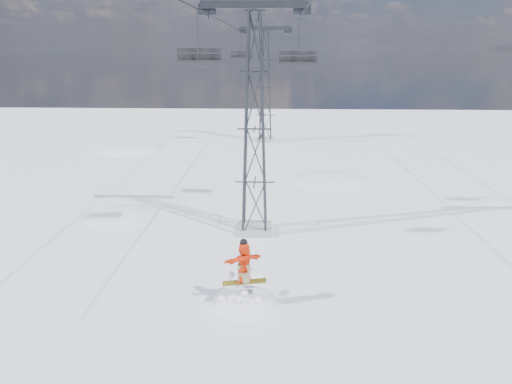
% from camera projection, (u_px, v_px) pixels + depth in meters
% --- Properties ---
extents(ground, '(120.00, 120.00, 0.00)m').
position_uv_depth(ground, '(223.00, 314.00, 16.71)').
color(ground, white).
rests_on(ground, ground).
extents(snow_terrain, '(39.00, 37.00, 22.00)m').
position_uv_depth(snow_terrain, '(198.00, 274.00, 40.02)').
color(snow_terrain, white).
rests_on(snow_terrain, ground).
extents(lift_tower_near, '(5.20, 1.80, 11.43)m').
position_uv_depth(lift_tower_near, '(254.00, 130.00, 22.66)').
color(lift_tower_near, '#999999').
rests_on(lift_tower_near, ground).
extents(lift_tower_far, '(5.20, 1.80, 11.43)m').
position_uv_depth(lift_tower_far, '(265.00, 88.00, 46.49)').
color(lift_tower_far, '#999999').
rests_on(lift_tower_far, ground).
extents(haul_cables, '(4.46, 51.00, 0.06)m').
position_uv_depth(haul_cables, '(262.00, 26.00, 32.01)').
color(haul_cables, black).
rests_on(haul_cables, ground).
extents(snowboarder_jump, '(4.40, 4.40, 6.72)m').
position_uv_depth(snowboarder_jump, '(245.00, 339.00, 17.97)').
color(snowboarder_jump, white).
rests_on(snowboarder_jump, ground).
extents(lift_chair_near, '(1.85, 0.53, 2.30)m').
position_uv_depth(lift_chair_near, '(199.00, 56.00, 18.95)').
color(lift_chair_near, black).
rests_on(lift_chair_near, ground).
extents(lift_chair_mid, '(2.04, 0.59, 2.53)m').
position_uv_depth(lift_chair_mid, '(298.00, 58.00, 24.14)').
color(lift_chair_mid, black).
rests_on(lift_chair_mid, ground).
extents(lift_chair_far, '(2.14, 0.61, 2.65)m').
position_uv_depth(lift_chair_far, '(242.00, 55.00, 43.00)').
color(lift_chair_far, black).
rests_on(lift_chair_far, ground).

